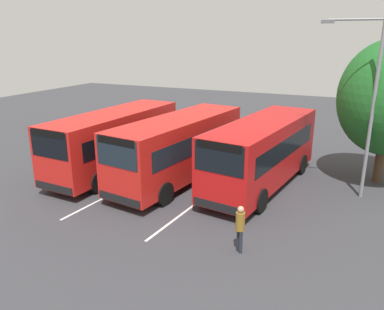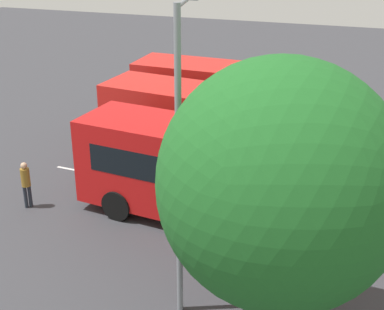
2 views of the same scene
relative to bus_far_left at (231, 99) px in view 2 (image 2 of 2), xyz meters
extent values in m
plane|color=#38383D|center=(-0.73, 4.11, -1.85)|extent=(67.32, 67.32, 0.00)
cube|color=red|center=(-0.03, 0.00, 0.02)|extent=(9.21, 3.03, 2.98)
cube|color=black|center=(4.46, -0.26, 0.82)|extent=(0.25, 2.21, 1.25)
cube|color=black|center=(0.04, 1.23, 0.37)|extent=(7.62, 0.52, 0.95)
cube|color=black|center=(-0.10, -1.22, 0.37)|extent=(7.62, 0.52, 0.95)
cube|color=black|center=(4.48, -0.26, 1.32)|extent=(0.22, 2.01, 0.32)
cube|color=black|center=(4.49, -0.26, -1.25)|extent=(0.23, 2.31, 0.36)
cylinder|color=black|center=(2.94, 1.03, -1.31)|extent=(1.10, 0.34, 1.09)
cylinder|color=black|center=(2.80, -1.36, -1.31)|extent=(1.10, 0.34, 1.09)
cylinder|color=black|center=(-2.86, 1.36, -1.31)|extent=(1.10, 0.34, 1.09)
cylinder|color=black|center=(-3.00, -1.02, -1.31)|extent=(1.10, 0.34, 1.09)
cube|color=red|center=(-0.17, 3.88, 0.02)|extent=(9.34, 3.74, 2.98)
cube|color=#19232D|center=(4.29, 3.26, 0.82)|extent=(0.42, 2.21, 1.25)
cube|color=#19232D|center=(0.00, 5.10, 0.37)|extent=(7.56, 1.13, 0.95)
cube|color=#19232D|center=(-0.34, 2.67, 0.37)|extent=(7.56, 1.13, 0.95)
cube|color=black|center=(4.31, 3.26, 1.32)|extent=(0.38, 2.00, 0.32)
cube|color=black|center=(4.32, 3.26, -1.25)|extent=(0.42, 2.30, 0.36)
cylinder|color=black|center=(2.87, 4.67, -1.31)|extent=(1.11, 0.43, 1.09)
cylinder|color=black|center=(2.54, 2.30, -1.31)|extent=(1.11, 0.43, 1.09)
cylinder|color=black|center=(-2.88, 5.47, -1.31)|extent=(1.11, 0.43, 1.09)
cylinder|color=black|center=(-3.21, 3.10, -1.31)|extent=(1.11, 0.43, 1.09)
cube|color=red|center=(-1.23, 8.00, 0.02)|extent=(9.34, 3.75, 2.98)
cube|color=black|center=(3.23, 7.37, 0.82)|extent=(0.43, 2.21, 1.25)
cube|color=black|center=(-1.06, 9.21, 0.37)|extent=(7.56, 1.14, 0.95)
cube|color=black|center=(-1.40, 6.78, 0.37)|extent=(7.56, 1.14, 0.95)
cube|color=black|center=(3.25, 7.37, 1.32)|extent=(0.38, 2.00, 0.32)
cube|color=black|center=(3.26, 7.36, -1.25)|extent=(0.42, 2.30, 0.36)
cylinder|color=black|center=(1.81, 8.78, -1.31)|extent=(1.11, 0.43, 1.09)
cylinder|color=black|center=(1.48, 6.41, -1.31)|extent=(1.11, 0.43, 1.09)
cylinder|color=black|center=(-3.94, 9.59, -1.31)|extent=(1.11, 0.43, 1.09)
cylinder|color=black|center=(-4.27, 7.22, -1.31)|extent=(1.11, 0.43, 1.09)
cylinder|color=#232833|center=(5.18, 8.87, -1.43)|extent=(0.13, 0.13, 0.85)
cylinder|color=#232833|center=(5.28, 8.99, -1.43)|extent=(0.13, 0.13, 0.85)
cylinder|color=olive|center=(5.23, 8.93, -0.67)|extent=(0.45, 0.45, 0.67)
sphere|color=tan|center=(5.23, 8.93, -0.22)|extent=(0.23, 0.23, 0.23)
cylinder|color=gray|center=(-1.80, 12.69, 2.18)|extent=(0.16, 0.16, 8.07)
cylinder|color=#4C3823|center=(-4.33, 13.40, -0.67)|extent=(0.44, 0.44, 2.36)
ellipsoid|color=#1E6023|center=(-4.33, 13.40, 2.55)|extent=(5.43, 4.89, 5.70)
cube|color=silver|center=(-0.73, 2.06, -1.85)|extent=(13.49, 1.33, 0.01)
cube|color=silver|center=(-0.73, 6.16, -1.85)|extent=(13.49, 1.33, 0.01)
camera|label=1|loc=(16.62, 12.31, 5.39)|focal=35.45mm
camera|label=2|loc=(-5.82, 24.38, 8.05)|focal=53.20mm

